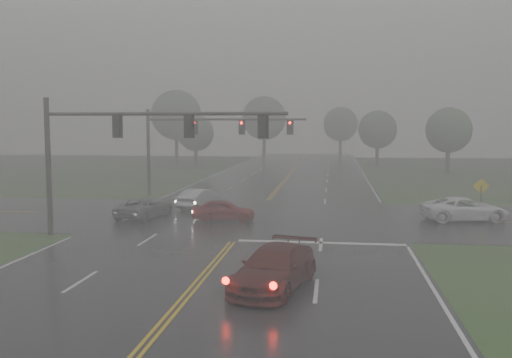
# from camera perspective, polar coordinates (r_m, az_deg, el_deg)

# --- Properties ---
(ground) EXTENTS (180.00, 180.00, 0.00)m
(ground) POSITION_cam_1_polar(r_m,az_deg,el_deg) (16.31, -11.34, -16.36)
(ground) COLOR #28441D
(ground) RESTS_ON ground
(main_road) EXTENTS (18.00, 160.00, 0.02)m
(main_road) POSITION_cam_1_polar(r_m,az_deg,el_deg) (35.18, -0.67, -4.36)
(main_road) COLOR black
(main_road) RESTS_ON ground
(cross_street) EXTENTS (120.00, 14.00, 0.02)m
(cross_street) POSITION_cam_1_polar(r_m,az_deg,el_deg) (37.13, -0.22, -3.83)
(cross_street) COLOR black
(cross_street) RESTS_ON ground
(stop_bar) EXTENTS (8.50, 0.50, 0.01)m
(stop_bar) POSITION_cam_1_polar(r_m,az_deg,el_deg) (29.32, 6.51, -6.40)
(stop_bar) COLOR #BDBDBD
(stop_bar) RESTS_ON ground
(sedan_maroon) EXTENTS (3.31, 5.64, 1.53)m
(sedan_maroon) POSITION_cam_1_polar(r_m,az_deg,el_deg) (21.32, 1.84, -10.95)
(sedan_maroon) COLOR #3E0C0B
(sedan_maroon) RESTS_ON ground
(sedan_red) EXTENTS (3.98, 1.78, 1.33)m
(sedan_red) POSITION_cam_1_polar(r_m,az_deg,el_deg) (35.80, -3.25, -4.19)
(sedan_red) COLOR maroon
(sedan_red) RESTS_ON ground
(sedan_silver) EXTENTS (2.79, 4.57, 1.42)m
(sedan_silver) POSITION_cam_1_polar(r_m,az_deg,el_deg) (40.99, -5.53, -2.97)
(sedan_silver) COLOR #A2A5A9
(sedan_silver) RESTS_ON ground
(car_grey) EXTENTS (3.10, 5.02, 1.30)m
(car_grey) POSITION_cam_1_polar(r_m,az_deg,el_deg) (37.58, -11.05, -3.82)
(car_grey) COLOR #55585C
(car_grey) RESTS_ON ground
(pickup_white) EXTENTS (5.61, 3.33, 1.46)m
(pickup_white) POSITION_cam_1_polar(r_m,az_deg,el_deg) (38.00, 20.12, -3.96)
(pickup_white) COLOR white
(pickup_white) RESTS_ON ground
(signal_gantry_near) EXTENTS (13.13, 0.33, 7.45)m
(signal_gantry_near) POSITION_cam_1_polar(r_m,az_deg,el_deg) (31.04, -13.54, 3.86)
(signal_gantry_near) COLOR black
(signal_gantry_near) RESTS_ON ground
(signal_gantry_far) EXTENTS (13.26, 0.37, 7.26)m
(signal_gantry_far) POSITION_cam_1_polar(r_m,az_deg,el_deg) (47.20, -5.98, 4.38)
(signal_gantry_far) COLOR black
(signal_gantry_far) RESTS_ON ground
(sign_diamond_east) EXTENTS (1.05, 0.10, 2.53)m
(sign_diamond_east) POSITION_cam_1_polar(r_m,az_deg,el_deg) (39.96, 21.59, -1.09)
(sign_diamond_east) COLOR black
(sign_diamond_east) RESTS_ON ground
(tree_nw_a) EXTENTS (4.97, 4.97, 7.30)m
(tree_nw_a) POSITION_cam_1_polar(r_m,az_deg,el_deg) (77.95, -6.06, 4.60)
(tree_nw_a) COLOR #362B23
(tree_nw_a) RESTS_ON ground
(tree_ne_a) EXTENTS (5.40, 5.40, 7.93)m
(tree_ne_a) POSITION_cam_1_polar(r_m,az_deg,el_deg) (82.30, 12.07, 4.85)
(tree_ne_a) COLOR #362B23
(tree_ne_a) RESTS_ON ground
(tree_n_mid) EXTENTS (7.20, 7.20, 10.58)m
(tree_n_mid) POSITION_cam_1_polar(r_m,az_deg,el_deg) (93.85, 0.82, 6.11)
(tree_n_mid) COLOR #362B23
(tree_n_mid) RESTS_ON ground
(tree_e_near) EXTENTS (5.46, 5.46, 8.02)m
(tree_e_near) POSITION_cam_1_polar(r_m,az_deg,el_deg) (72.39, 18.71, 4.64)
(tree_e_near) COLOR #362B23
(tree_e_near) RESTS_ON ground
(tree_nw_b) EXTENTS (7.62, 7.62, 11.20)m
(tree_nw_b) POSITION_cam_1_polar(r_m,az_deg,el_deg) (87.96, -7.98, 6.36)
(tree_nw_b) COLOR #362B23
(tree_nw_b) RESTS_ON ground
(tree_n_far) EXTENTS (6.17, 6.17, 9.07)m
(tree_n_far) POSITION_cam_1_polar(r_m,az_deg,el_deg) (103.39, 8.45, 5.44)
(tree_n_far) COLOR #362B23
(tree_n_far) RESTS_ON ground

